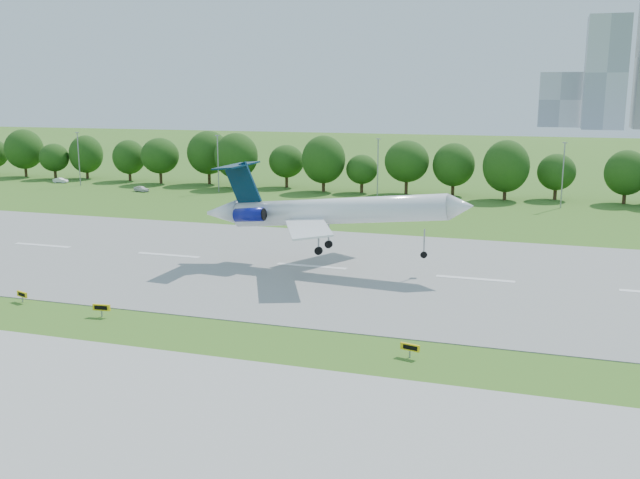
{
  "coord_description": "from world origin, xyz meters",
  "views": [
    {
      "loc": [
        47.14,
        -56.48,
        21.48
      ],
      "look_at": [
        23.35,
        18.0,
        5.08
      ],
      "focal_mm": 40.0,
      "sensor_mm": 36.0,
      "label": 1
    }
  ],
  "objects_px": {
    "airliner": "(324,210)",
    "service_vehicle_b": "(141,189)",
    "taxi_sign_left": "(22,294)",
    "service_vehicle_a": "(61,180)"
  },
  "relations": [
    {
      "from": "airliner",
      "to": "service_vehicle_b",
      "type": "bearing_deg",
      "value": 138.84
    },
    {
      "from": "taxi_sign_left",
      "to": "service_vehicle_b",
      "type": "height_order",
      "value": "service_vehicle_b"
    },
    {
      "from": "service_vehicle_a",
      "to": "airliner",
      "type": "bearing_deg",
      "value": -127.73
    },
    {
      "from": "airliner",
      "to": "taxi_sign_left",
      "type": "xyz_separation_m",
      "value": [
        -25.38,
        -23.49,
        -6.35
      ]
    },
    {
      "from": "airliner",
      "to": "service_vehicle_a",
      "type": "bearing_deg",
      "value": 145.64
    },
    {
      "from": "taxi_sign_left",
      "to": "service_vehicle_b",
      "type": "distance_m",
      "value": 82.56
    },
    {
      "from": "airliner",
      "to": "service_vehicle_b",
      "type": "height_order",
      "value": "airliner"
    },
    {
      "from": "taxi_sign_left",
      "to": "service_vehicle_a",
      "type": "xyz_separation_m",
      "value": [
        -58.89,
        83.27,
        -0.25
      ]
    },
    {
      "from": "service_vehicle_b",
      "to": "airliner",
      "type": "bearing_deg",
      "value": -115.37
    },
    {
      "from": "service_vehicle_a",
      "to": "taxi_sign_left",
      "type": "bearing_deg",
      "value": -147.1
    }
  ]
}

